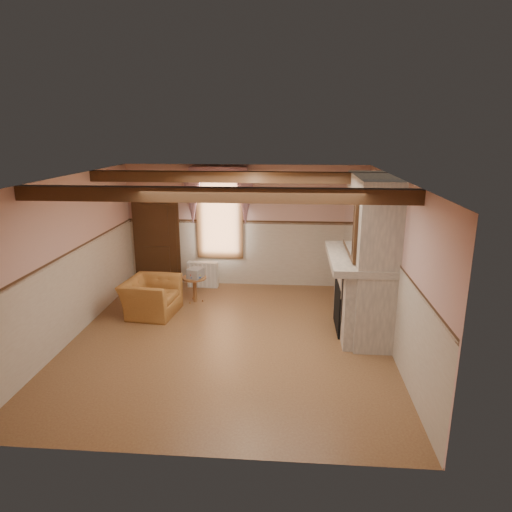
# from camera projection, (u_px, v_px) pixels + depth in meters

# --- Properties ---
(floor) EXTENTS (5.50, 6.00, 0.01)m
(floor) POSITION_uv_depth(u_px,v_px,m) (229.00, 339.00, 8.00)
(floor) COLOR brown
(floor) RESTS_ON ground
(ceiling) EXTENTS (5.50, 6.00, 0.01)m
(ceiling) POSITION_uv_depth(u_px,v_px,m) (226.00, 178.00, 7.25)
(ceiling) COLOR silver
(ceiling) RESTS_ON wall_back
(wall_back) EXTENTS (5.50, 0.02, 2.80)m
(wall_back) POSITION_uv_depth(u_px,v_px,m) (246.00, 226.00, 10.51)
(wall_back) COLOR tan
(wall_back) RESTS_ON floor
(wall_front) EXTENTS (5.50, 0.02, 2.80)m
(wall_front) POSITION_uv_depth(u_px,v_px,m) (188.00, 343.00, 4.74)
(wall_front) COLOR tan
(wall_front) RESTS_ON floor
(wall_left) EXTENTS (0.02, 6.00, 2.80)m
(wall_left) POSITION_uv_depth(u_px,v_px,m) (69.00, 259.00, 7.83)
(wall_left) COLOR tan
(wall_left) RESTS_ON floor
(wall_right) EXTENTS (0.02, 6.00, 2.80)m
(wall_right) POSITION_uv_depth(u_px,v_px,m) (395.00, 266.00, 7.42)
(wall_right) COLOR tan
(wall_right) RESTS_ON floor
(wainscot) EXTENTS (5.50, 6.00, 1.50)m
(wainscot) POSITION_uv_depth(u_px,v_px,m) (229.00, 299.00, 7.80)
(wainscot) COLOR beige
(wainscot) RESTS_ON floor
(chair_rail) EXTENTS (5.50, 6.00, 0.08)m
(chair_rail) POSITION_uv_depth(u_px,v_px,m) (228.00, 257.00, 7.60)
(chair_rail) COLOR black
(chair_rail) RESTS_ON wainscot
(firebox) EXTENTS (0.20, 0.95, 0.90)m
(firebox) POSITION_uv_depth(u_px,v_px,m) (342.00, 306.00, 8.30)
(firebox) COLOR black
(firebox) RESTS_ON floor
(armchair) EXTENTS (1.06, 1.18, 0.71)m
(armchair) POSITION_uv_depth(u_px,v_px,m) (151.00, 297.00, 9.02)
(armchair) COLOR #9E662D
(armchair) RESTS_ON floor
(side_table) EXTENTS (0.61, 0.61, 0.55)m
(side_table) POSITION_uv_depth(u_px,v_px,m) (195.00, 289.00, 9.68)
(side_table) COLOR brown
(side_table) RESTS_ON floor
(book_stack) EXTENTS (0.35, 0.39, 0.20)m
(book_stack) POSITION_uv_depth(u_px,v_px,m) (196.00, 273.00, 9.54)
(book_stack) COLOR #B7AD8C
(book_stack) RESTS_ON side_table
(radiator) EXTENTS (0.70, 0.20, 0.60)m
(radiator) POSITION_uv_depth(u_px,v_px,m) (203.00, 274.00, 10.59)
(radiator) COLOR silver
(radiator) RESTS_ON floor
(bowl) EXTENTS (0.33, 0.33, 0.08)m
(bowl) POSITION_uv_depth(u_px,v_px,m) (359.00, 252.00, 8.07)
(bowl) COLOR brown
(bowl) RESTS_ON mantel
(mantel_clock) EXTENTS (0.14, 0.24, 0.20)m
(mantel_clock) POSITION_uv_depth(u_px,v_px,m) (353.00, 239.00, 8.77)
(mantel_clock) COLOR black
(mantel_clock) RESTS_ON mantel
(oil_lamp) EXTENTS (0.11, 0.11, 0.28)m
(oil_lamp) POSITION_uv_depth(u_px,v_px,m) (355.00, 240.00, 8.52)
(oil_lamp) COLOR gold
(oil_lamp) RESTS_ON mantel
(candle_red) EXTENTS (0.06, 0.06, 0.16)m
(candle_red) POSITION_uv_depth(u_px,v_px,m) (363.00, 257.00, 7.57)
(candle_red) COLOR maroon
(candle_red) RESTS_ON mantel
(jar_yellow) EXTENTS (0.06, 0.06, 0.12)m
(jar_yellow) POSITION_uv_depth(u_px,v_px,m) (361.00, 255.00, 7.79)
(jar_yellow) COLOR gold
(jar_yellow) RESTS_ON mantel
(fireplace) EXTENTS (0.85, 2.00, 2.80)m
(fireplace) POSITION_uv_depth(u_px,v_px,m) (369.00, 256.00, 8.02)
(fireplace) COLOR gray
(fireplace) RESTS_ON floor
(mantel) EXTENTS (1.05, 2.05, 0.12)m
(mantel) POSITION_uv_depth(u_px,v_px,m) (359.00, 258.00, 8.04)
(mantel) COLOR gray
(mantel) RESTS_ON fireplace
(overmantel_mirror) EXTENTS (0.06, 1.44, 1.04)m
(overmantel_mirror) POSITION_uv_depth(u_px,v_px,m) (350.00, 224.00, 7.89)
(overmantel_mirror) COLOR silver
(overmantel_mirror) RESTS_ON fireplace
(door) EXTENTS (1.10, 0.10, 2.10)m
(door) POSITION_uv_depth(u_px,v_px,m) (157.00, 240.00, 10.70)
(door) COLOR black
(door) RESTS_ON floor
(window) EXTENTS (1.06, 0.08, 2.02)m
(window) POSITION_uv_depth(u_px,v_px,m) (220.00, 215.00, 10.46)
(window) COLOR white
(window) RESTS_ON wall_back
(window_drapes) EXTENTS (1.30, 0.14, 1.40)m
(window_drapes) POSITION_uv_depth(u_px,v_px,m) (218.00, 190.00, 10.21)
(window_drapes) COLOR gray
(window_drapes) RESTS_ON wall_back
(ceiling_beam_front) EXTENTS (5.50, 0.18, 0.20)m
(ceiling_beam_front) POSITION_uv_depth(u_px,v_px,m) (214.00, 195.00, 6.13)
(ceiling_beam_front) COLOR black
(ceiling_beam_front) RESTS_ON ceiling
(ceiling_beam_back) EXTENTS (5.50, 0.18, 0.20)m
(ceiling_beam_back) POSITION_uv_depth(u_px,v_px,m) (236.00, 177.00, 8.43)
(ceiling_beam_back) COLOR black
(ceiling_beam_back) RESTS_ON ceiling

